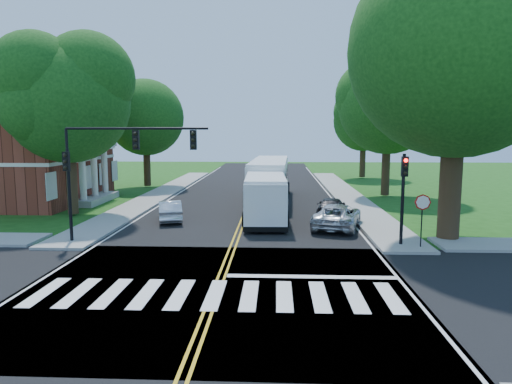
# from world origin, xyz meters

# --- Properties ---
(ground) EXTENTS (140.00, 140.00, 0.00)m
(ground) POSITION_xyz_m (0.00, 0.00, 0.00)
(ground) COLOR #184812
(ground) RESTS_ON ground
(road) EXTENTS (14.00, 96.00, 0.01)m
(road) POSITION_xyz_m (0.00, 18.00, 0.01)
(road) COLOR black
(road) RESTS_ON ground
(cross_road) EXTENTS (60.00, 12.00, 0.01)m
(cross_road) POSITION_xyz_m (0.00, 0.00, 0.01)
(cross_road) COLOR black
(cross_road) RESTS_ON ground
(center_line) EXTENTS (0.36, 70.00, 0.01)m
(center_line) POSITION_xyz_m (0.00, 22.00, 0.01)
(center_line) COLOR gold
(center_line) RESTS_ON road
(edge_line_w) EXTENTS (0.12, 70.00, 0.01)m
(edge_line_w) POSITION_xyz_m (-6.80, 22.00, 0.01)
(edge_line_w) COLOR silver
(edge_line_w) RESTS_ON road
(edge_line_e) EXTENTS (0.12, 70.00, 0.01)m
(edge_line_e) POSITION_xyz_m (6.80, 22.00, 0.01)
(edge_line_e) COLOR silver
(edge_line_e) RESTS_ON road
(crosswalk) EXTENTS (12.60, 3.00, 0.01)m
(crosswalk) POSITION_xyz_m (0.00, -0.50, 0.02)
(crosswalk) COLOR silver
(crosswalk) RESTS_ON road
(stop_bar) EXTENTS (6.60, 0.40, 0.01)m
(stop_bar) POSITION_xyz_m (3.50, 1.60, 0.02)
(stop_bar) COLOR silver
(stop_bar) RESTS_ON road
(sidewalk_nw) EXTENTS (2.60, 40.00, 0.15)m
(sidewalk_nw) POSITION_xyz_m (-8.30, 25.00, 0.07)
(sidewalk_nw) COLOR gray
(sidewalk_nw) RESTS_ON ground
(sidewalk_ne) EXTENTS (2.60, 40.00, 0.15)m
(sidewalk_ne) POSITION_xyz_m (8.30, 25.00, 0.07)
(sidewalk_ne) COLOR gray
(sidewalk_ne) RESTS_ON ground
(tree_ne_big) EXTENTS (10.80, 10.80, 14.91)m
(tree_ne_big) POSITION_xyz_m (11.00, 8.00, 9.62)
(tree_ne_big) COLOR #352315
(tree_ne_big) RESTS_ON ground
(tree_west_near) EXTENTS (8.00, 8.00, 11.40)m
(tree_west_near) POSITION_xyz_m (-11.50, 14.00, 7.53)
(tree_west_near) COLOR #352315
(tree_west_near) RESTS_ON ground
(tree_west_far) EXTENTS (7.60, 7.60, 10.67)m
(tree_west_far) POSITION_xyz_m (-11.00, 30.00, 7.00)
(tree_west_far) COLOR #352315
(tree_west_far) RESTS_ON ground
(tree_east_mid) EXTENTS (8.40, 8.40, 11.93)m
(tree_east_mid) POSITION_xyz_m (11.50, 24.00, 7.86)
(tree_east_mid) COLOR #352315
(tree_east_mid) RESTS_ON ground
(tree_east_far) EXTENTS (7.20, 7.20, 10.34)m
(tree_east_far) POSITION_xyz_m (12.50, 40.00, 6.86)
(tree_east_far) COLOR #352315
(tree_east_far) RESTS_ON ground
(signal_nw) EXTENTS (7.15, 0.46, 5.66)m
(signal_nw) POSITION_xyz_m (-5.86, 6.43, 4.38)
(signal_nw) COLOR black
(signal_nw) RESTS_ON ground
(signal_ne) EXTENTS (0.30, 0.46, 4.40)m
(signal_ne) POSITION_xyz_m (8.20, 6.44, 2.96)
(signal_ne) COLOR black
(signal_ne) RESTS_ON ground
(stop_sign) EXTENTS (0.76, 0.08, 2.53)m
(stop_sign) POSITION_xyz_m (9.00, 5.98, 2.03)
(stop_sign) COLOR black
(stop_sign) RESTS_ON ground
(bus_lead) EXTENTS (2.98, 11.34, 2.91)m
(bus_lead) POSITION_xyz_m (1.37, 14.29, 1.55)
(bus_lead) COLOR white
(bus_lead) RESTS_ON road
(bus_follow) EXTENTS (3.49, 12.98, 3.34)m
(bus_follow) POSITION_xyz_m (1.57, 21.60, 1.77)
(bus_follow) COLOR white
(bus_follow) RESTS_ON road
(hatchback) EXTENTS (2.35, 4.15, 1.29)m
(hatchback) POSITION_xyz_m (-4.59, 12.50, 0.66)
(hatchback) COLOR silver
(hatchback) RESTS_ON road
(suv) EXTENTS (3.64, 5.58, 1.43)m
(suv) POSITION_xyz_m (5.66, 10.78, 0.73)
(suv) COLOR silver
(suv) RESTS_ON road
(dark_sedan) EXTENTS (2.51, 4.48, 1.23)m
(dark_sedan) POSITION_xyz_m (5.78, 14.52, 0.63)
(dark_sedan) COLOR black
(dark_sedan) RESTS_ON road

